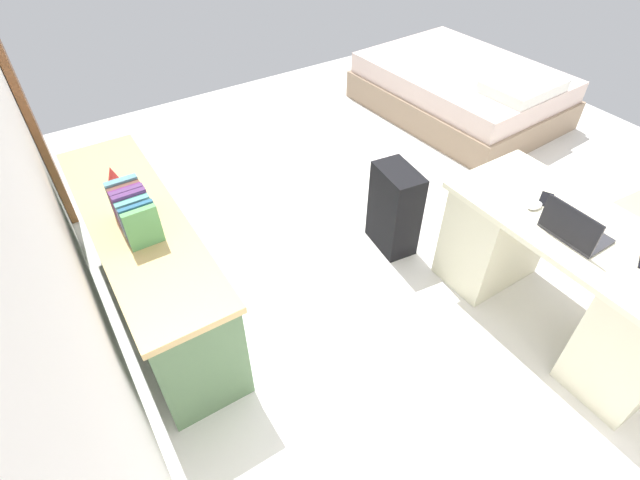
# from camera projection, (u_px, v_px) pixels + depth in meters

# --- Properties ---
(ground_plane) EXTENTS (5.65, 5.65, 0.00)m
(ground_plane) POSITION_uv_depth(u_px,v_px,m) (408.00, 213.00, 3.81)
(ground_plane) COLOR silver
(wall_back) EXTENTS (4.54, 0.10, 2.51)m
(wall_back) POSITION_uv_depth(u_px,v_px,m) (22.00, 169.00, 2.04)
(wall_back) COLOR white
(wall_back) RESTS_ON ground_plane
(door_wooden) EXTENTS (0.88, 0.05, 2.04)m
(door_wooden) POSITION_uv_depth(u_px,v_px,m) (11.00, 74.00, 3.31)
(door_wooden) COLOR brown
(door_wooden) RESTS_ON ground_plane
(desk) EXTENTS (1.45, 0.67, 0.74)m
(desk) POSITION_uv_depth(u_px,v_px,m) (562.00, 276.00, 2.78)
(desk) COLOR beige
(desk) RESTS_ON ground_plane
(credenza) EXTENTS (1.80, 0.48, 0.72)m
(credenza) POSITION_uv_depth(u_px,v_px,m) (150.00, 264.00, 2.88)
(credenza) COLOR #4C6B47
(credenza) RESTS_ON ground_plane
(bed) EXTENTS (1.98, 1.52, 0.58)m
(bed) POSITION_uv_depth(u_px,v_px,m) (461.00, 90.00, 4.87)
(bed) COLOR gray
(bed) RESTS_ON ground_plane
(suitcase_black) EXTENTS (0.38, 0.26, 0.63)m
(suitcase_black) POSITION_uv_depth(u_px,v_px,m) (394.00, 209.00, 3.34)
(suitcase_black) COLOR black
(suitcase_black) RESTS_ON ground_plane
(laptop) EXTENTS (0.31, 0.22, 0.21)m
(laptop) POSITION_uv_depth(u_px,v_px,m) (573.00, 230.00, 2.46)
(laptop) COLOR #333338
(laptop) RESTS_ON desk
(computer_mouse) EXTENTS (0.06, 0.10, 0.03)m
(computer_mouse) POSITION_uv_depth(u_px,v_px,m) (535.00, 206.00, 2.66)
(computer_mouse) COLOR white
(computer_mouse) RESTS_ON desk
(cell_phone_by_mouse) EXTENTS (0.12, 0.15, 0.01)m
(cell_phone_by_mouse) POSITION_uv_depth(u_px,v_px,m) (546.00, 199.00, 2.72)
(cell_phone_by_mouse) COLOR black
(cell_phone_by_mouse) RESTS_ON desk
(book_row) EXTENTS (0.36, 0.17, 0.23)m
(book_row) POSITION_uv_depth(u_px,v_px,m) (134.00, 211.00, 2.51)
(book_row) COLOR #559A58
(book_row) RESTS_ON credenza
(figurine_small) EXTENTS (0.08, 0.08, 0.11)m
(figurine_small) POSITION_uv_depth(u_px,v_px,m) (112.00, 175.00, 2.84)
(figurine_small) COLOR red
(figurine_small) RESTS_ON credenza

